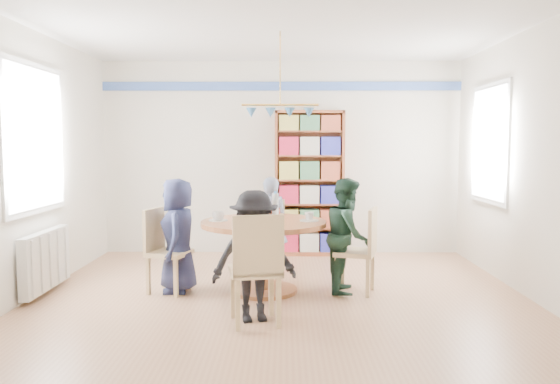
{
  "coord_description": "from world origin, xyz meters",
  "views": [
    {
      "loc": [
        0.05,
        -5.21,
        1.54
      ],
      "look_at": [
        0.0,
        0.4,
        1.05
      ],
      "focal_mm": 35.0,
      "sensor_mm": 36.0,
      "label": 1
    }
  ],
  "objects_px": {
    "dining_table": "(264,239)",
    "chair_left": "(163,246)",
    "person_far": "(271,224)",
    "person_near": "(254,256)",
    "chair_far": "(269,232)",
    "person_left": "(178,235)",
    "radiator": "(46,260)",
    "bookshelf": "(309,185)",
    "person_right": "(348,235)",
    "chair_right": "(362,247)",
    "chair_near": "(256,264)"
  },
  "relations": [
    {
      "from": "dining_table",
      "to": "chair_left",
      "type": "distance_m",
      "value": 1.06
    },
    {
      "from": "person_far",
      "to": "person_near",
      "type": "relative_size",
      "value": 1.01
    },
    {
      "from": "chair_far",
      "to": "person_left",
      "type": "distance_m",
      "value": 1.35
    },
    {
      "from": "radiator",
      "to": "person_far",
      "type": "xyz_separation_m",
      "value": [
        2.3,
        0.99,
        0.23
      ]
    },
    {
      "from": "person_near",
      "to": "chair_far",
      "type": "bearing_deg",
      "value": 72.38
    },
    {
      "from": "bookshelf",
      "to": "dining_table",
      "type": "bearing_deg",
      "value": -105.94
    },
    {
      "from": "chair_far",
      "to": "person_left",
      "type": "relative_size",
      "value": 0.73
    },
    {
      "from": "person_right",
      "to": "bookshelf",
      "type": "bearing_deg",
      "value": 17.83
    },
    {
      "from": "person_far",
      "to": "dining_table",
      "type": "bearing_deg",
      "value": 100.15
    },
    {
      "from": "chair_left",
      "to": "chair_far",
      "type": "relative_size",
      "value": 1.01
    },
    {
      "from": "chair_far",
      "to": "bookshelf",
      "type": "relative_size",
      "value": 0.43
    },
    {
      "from": "chair_right",
      "to": "radiator",
      "type": "bearing_deg",
      "value": -179.02
    },
    {
      "from": "chair_near",
      "to": "person_left",
      "type": "xyz_separation_m",
      "value": [
        -0.88,
        1.09,
        0.06
      ]
    },
    {
      "from": "dining_table",
      "to": "person_far",
      "type": "bearing_deg",
      "value": 86.9
    },
    {
      "from": "chair_near",
      "to": "person_far",
      "type": "height_order",
      "value": "person_far"
    },
    {
      "from": "dining_table",
      "to": "chair_far",
      "type": "bearing_deg",
      "value": 88.61
    },
    {
      "from": "person_left",
      "to": "radiator",
      "type": "bearing_deg",
      "value": -90.47
    },
    {
      "from": "chair_near",
      "to": "chair_right",
      "type": "bearing_deg",
      "value": 45.09
    },
    {
      "from": "person_left",
      "to": "chair_right",
      "type": "bearing_deg",
      "value": 83.65
    },
    {
      "from": "person_right",
      "to": "chair_left",
      "type": "bearing_deg",
      "value": 99.3
    },
    {
      "from": "person_left",
      "to": "person_near",
      "type": "bearing_deg",
      "value": 36.67
    },
    {
      "from": "chair_right",
      "to": "chair_far",
      "type": "xyz_separation_m",
      "value": [
        -1.0,
        1.03,
        -0.01
      ]
    },
    {
      "from": "person_right",
      "to": "person_far",
      "type": "xyz_separation_m",
      "value": [
        -0.83,
        0.89,
        -0.02
      ]
    },
    {
      "from": "dining_table",
      "to": "chair_right",
      "type": "relative_size",
      "value": 1.46
    },
    {
      "from": "chair_far",
      "to": "person_right",
      "type": "xyz_separation_m",
      "value": [
        0.85,
        -0.97,
        0.12
      ]
    },
    {
      "from": "radiator",
      "to": "person_right",
      "type": "xyz_separation_m",
      "value": [
        3.12,
        0.11,
        0.25
      ]
    },
    {
      "from": "dining_table",
      "to": "person_left",
      "type": "relative_size",
      "value": 1.09
    },
    {
      "from": "chair_near",
      "to": "person_near",
      "type": "distance_m",
      "value": 0.14
    },
    {
      "from": "chair_left",
      "to": "chair_right",
      "type": "distance_m",
      "value": 2.07
    },
    {
      "from": "chair_near",
      "to": "bookshelf",
      "type": "relative_size",
      "value": 0.48
    },
    {
      "from": "chair_near",
      "to": "bookshelf",
      "type": "height_order",
      "value": "bookshelf"
    },
    {
      "from": "radiator",
      "to": "chair_left",
      "type": "distance_m",
      "value": 1.21
    },
    {
      "from": "radiator",
      "to": "bookshelf",
      "type": "distance_m",
      "value": 3.53
    },
    {
      "from": "chair_left",
      "to": "chair_far",
      "type": "height_order",
      "value": "chair_left"
    },
    {
      "from": "chair_far",
      "to": "chair_near",
      "type": "relative_size",
      "value": 0.9
    },
    {
      "from": "chair_right",
      "to": "person_far",
      "type": "xyz_separation_m",
      "value": [
        -0.97,
        0.94,
        0.09
      ]
    },
    {
      "from": "chair_far",
      "to": "person_right",
      "type": "distance_m",
      "value": 1.3
    },
    {
      "from": "person_right",
      "to": "person_near",
      "type": "distance_m",
      "value": 1.33
    },
    {
      "from": "chair_left",
      "to": "person_far",
      "type": "height_order",
      "value": "person_far"
    },
    {
      "from": "chair_right",
      "to": "chair_near",
      "type": "relative_size",
      "value": 0.92
    },
    {
      "from": "person_far",
      "to": "person_near",
      "type": "distance_m",
      "value": 1.85
    },
    {
      "from": "person_near",
      "to": "radiator",
      "type": "bearing_deg",
      "value": 143.31
    },
    {
      "from": "dining_table",
      "to": "bookshelf",
      "type": "distance_m",
      "value": 2.08
    },
    {
      "from": "person_near",
      "to": "bookshelf",
      "type": "height_order",
      "value": "bookshelf"
    },
    {
      "from": "chair_left",
      "to": "chair_right",
      "type": "height_order",
      "value": "chair_right"
    },
    {
      "from": "radiator",
      "to": "person_left",
      "type": "relative_size",
      "value": 0.84
    },
    {
      "from": "person_near",
      "to": "bookshelf",
      "type": "bearing_deg",
      "value": 62.68
    },
    {
      "from": "dining_table",
      "to": "bookshelf",
      "type": "bearing_deg",
      "value": 74.06
    },
    {
      "from": "dining_table",
      "to": "person_far",
      "type": "relative_size",
      "value": 1.12
    },
    {
      "from": "dining_table",
      "to": "person_right",
      "type": "height_order",
      "value": "person_right"
    }
  ]
}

